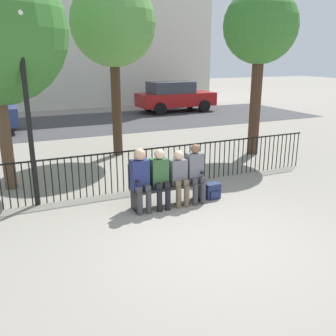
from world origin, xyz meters
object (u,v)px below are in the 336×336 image
seated_person_0 (141,176)px  seated_person_3 (196,170)px  seated_person_2 (179,175)px  backpack (212,191)px  tree_1 (113,24)px  lamp_post (24,81)px  seated_person_1 (160,176)px  parked_car_1 (174,96)px  tree_2 (260,28)px  park_bench (166,182)px

seated_person_0 → seated_person_3: seated_person_0 is taller
seated_person_2 → backpack: bearing=0.7°
tree_1 → lamp_post: bearing=-129.9°
seated_person_1 → parked_car_1: parked_car_1 is taller
seated_person_0 → tree_2: (4.78, 2.82, 2.99)m
seated_person_0 → seated_person_3: (1.21, -0.00, -0.03)m
seated_person_0 → parked_car_1: size_ratio=0.30×
tree_1 → seated_person_2: bearing=-91.0°
seated_person_2 → parked_car_1: size_ratio=0.27×
park_bench → lamp_post: size_ratio=0.41×
seated_person_0 → seated_person_2: bearing=-0.5°
seated_person_0 → backpack: (1.64, 0.00, -0.55)m
park_bench → parked_car_1: bearing=63.9°
seated_person_3 → tree_2: tree_2 is taller
tree_2 → seated_person_3: bearing=-141.7°
seated_person_0 → parked_car_1: 13.77m
seated_person_3 → parked_car_1: (5.28, 12.14, 0.16)m
seated_person_0 → seated_person_1: bearing=-0.4°
tree_1 → parked_car_1: bearing=54.0°
seated_person_2 → seated_person_3: bearing=0.8°
seated_person_0 → backpack: seated_person_0 is taller
seated_person_0 → seated_person_1: 0.41m
seated_person_3 → park_bench: bearing=168.3°
park_bench → seated_person_3: bearing=-11.7°
lamp_post → tree_2: bearing=13.9°
tree_1 → tree_2: 4.21m
seated_person_3 → tree_1: bearing=93.9°
lamp_post → seated_person_0: bearing=-32.6°
lamp_post → parked_car_1: lamp_post is taller
seated_person_1 → tree_2: bearing=32.8°
backpack → tree_2: 5.51m
seated_person_1 → seated_person_2: seated_person_1 is taller
seated_person_1 → park_bench: bearing=32.9°
seated_person_0 → seated_person_1: (0.41, -0.00, -0.04)m
seated_person_3 → parked_car_1: size_ratio=0.29×
tree_2 → seated_person_2: bearing=-144.4°
backpack → parked_car_1: parked_car_1 is taller
lamp_post → tree_1: bearing=50.1°
backpack → tree_2: tree_2 is taller
seated_person_1 → seated_person_2: 0.42m
backpack → seated_person_0: bearing=-179.9°
tree_1 → tree_2: size_ratio=1.04×
park_bench → lamp_post: (-2.45, 1.06, 2.02)m
seated_person_0 → tree_1: tree_1 is taller
park_bench → parked_car_1: (5.88, 12.02, 0.35)m
tree_2 → backpack: bearing=-138.1°
tree_1 → lamp_post: 4.47m
park_bench → lamp_post: 3.35m
parked_car_1 → park_bench: bearing=-116.1°
seated_person_1 → parked_car_1: 13.58m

